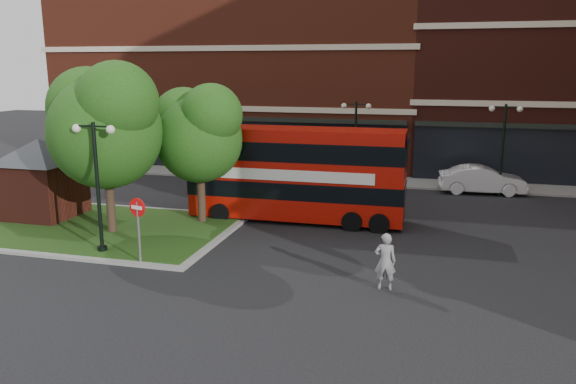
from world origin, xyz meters
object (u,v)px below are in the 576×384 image
(woman, at_px, (385,261))
(car_white, at_px, (482,180))
(bus, at_px, (296,168))
(car_silver, at_px, (322,170))

(woman, xyz_separation_m, car_white, (3.93, 15.40, -0.17))
(woman, bearing_deg, bus, -63.48)
(woman, bearing_deg, car_white, -110.82)
(car_silver, height_order, car_white, car_white)
(car_silver, bearing_deg, car_white, -90.75)
(bus, height_order, car_white, bus)
(car_silver, distance_m, car_white, 9.42)
(bus, relative_size, car_white, 2.10)
(car_white, bearing_deg, woman, 161.10)
(bus, relative_size, car_silver, 2.50)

